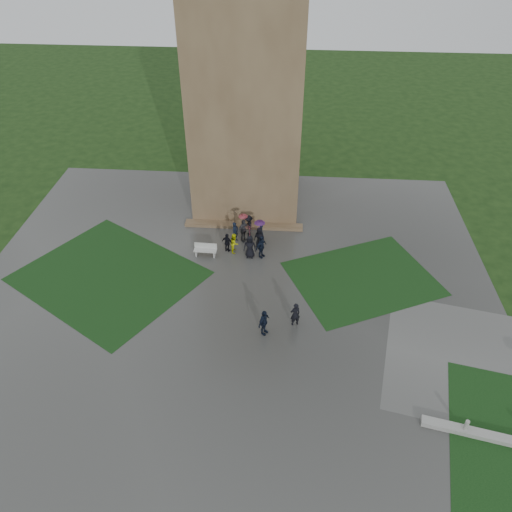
# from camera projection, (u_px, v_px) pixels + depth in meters

# --- Properties ---
(ground) EXTENTS (120.00, 120.00, 0.00)m
(ground) POSITION_uv_depth(u_px,v_px,m) (227.00, 326.00, 29.82)
(ground) COLOR black
(plaza) EXTENTS (34.00, 34.00, 0.02)m
(plaza) POSITION_uv_depth(u_px,v_px,m) (231.00, 303.00, 31.40)
(plaza) COLOR #373735
(plaza) RESTS_ON ground
(lawn_inset_left) EXTENTS (14.10, 13.46, 0.01)m
(lawn_inset_left) POSITION_uv_depth(u_px,v_px,m) (109.00, 276.00, 33.47)
(lawn_inset_left) COLOR black
(lawn_inset_left) RESTS_ON plaza
(lawn_inset_right) EXTENTS (11.12, 10.15, 0.01)m
(lawn_inset_right) POSITION_uv_depth(u_px,v_px,m) (363.00, 278.00, 33.26)
(lawn_inset_right) COLOR black
(lawn_inset_right) RESTS_ON plaza
(tower) EXTENTS (8.00, 8.00, 18.00)m
(tower) POSITION_uv_depth(u_px,v_px,m) (248.00, 90.00, 36.23)
(tower) COLOR brown
(tower) RESTS_ON ground
(tower_plinth) EXTENTS (9.00, 0.80, 0.22)m
(tower_plinth) POSITION_uv_depth(u_px,v_px,m) (244.00, 225.00, 38.14)
(tower_plinth) COLOR brown
(tower_plinth) RESTS_ON plaza
(bench) EXTENTS (1.61, 0.55, 0.93)m
(bench) POSITION_uv_depth(u_px,v_px,m) (205.00, 250.00, 35.03)
(bench) COLOR beige
(bench) RESTS_ON plaza
(visitor_cluster) EXTENTS (3.46, 3.80, 2.63)m
(visitor_cluster) POSITION_uv_depth(u_px,v_px,m) (247.00, 233.00, 35.36)
(visitor_cluster) COLOR black
(visitor_cluster) RESTS_ON plaza
(pedestrian_mid) EXTENTS (1.01, 1.17, 1.73)m
(pedestrian_mid) POSITION_uv_depth(u_px,v_px,m) (264.00, 323.00, 28.78)
(pedestrian_mid) COLOR black
(pedestrian_mid) RESTS_ON plaza
(pedestrian_near) EXTENTS (0.70, 0.58, 1.65)m
(pedestrian_near) POSITION_uv_depth(u_px,v_px,m) (295.00, 314.00, 29.38)
(pedestrian_near) COLOR black
(pedestrian_near) RESTS_ON plaza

